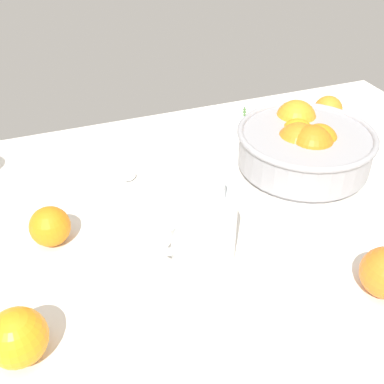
{
  "coord_description": "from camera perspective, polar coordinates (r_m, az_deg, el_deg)",
  "views": [
    {
      "loc": [
        -20.69,
        -55.89,
        51.77
      ],
      "look_at": [
        1.64,
        3.57,
        5.78
      ],
      "focal_mm": 43.85,
      "sensor_mm": 36.0,
      "label": 1
    }
  ],
  "objects": [
    {
      "name": "loose_orange_2",
      "position": [
        0.79,
        -16.89,
        -4.02
      ],
      "size": [
        6.58,
        6.58,
        6.58
      ],
      "primitive_type": "sphere",
      "color": "orange",
      "rests_on": "ground_plane"
    },
    {
      "name": "herb_sprig_0",
      "position": [
        1.17,
        6.41,
        9.6
      ],
      "size": [
        3.53,
        6.84,
        0.88
      ],
      "color": "#436B35",
      "rests_on": "ground_plane"
    },
    {
      "name": "loose_orange_4",
      "position": [
        0.64,
        -20.46,
        -16.25
      ],
      "size": [
        7.54,
        7.54,
        7.54
      ],
      "primitive_type": "sphere",
      "color": "orange",
      "rests_on": "ground_plane"
    },
    {
      "name": "juice_pitcher",
      "position": [
        0.71,
        1.58,
        -4.56
      ],
      "size": [
        14.31,
        9.99,
        15.31
      ],
      "color": "white",
      "rests_on": "ground_plane"
    },
    {
      "name": "fruit_bowl",
      "position": [
        0.95,
        13.5,
        5.5
      ],
      "size": [
        26.87,
        26.87,
        11.0
      ],
      "color": "#99999E",
      "rests_on": "ground_plane"
    },
    {
      "name": "loose_orange_0",
      "position": [
        1.15,
        16.21,
        9.58
      ],
      "size": [
        6.57,
        6.57,
        6.57
      ],
      "primitive_type": "sphere",
      "color": "orange",
      "rests_on": "ground_plane"
    },
    {
      "name": "spoon",
      "position": [
        0.9,
        -8.76,
        0.67
      ],
      "size": [
        12.15,
        12.06,
        1.0
      ],
      "color": "silver",
      "rests_on": "ground_plane"
    },
    {
      "name": "ground_plane",
      "position": [
        0.8,
        -0.2,
        -5.88
      ],
      "size": [
        137.27,
        88.59,
        3.0
      ],
      "primitive_type": "cube",
      "color": "silver"
    }
  ]
}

